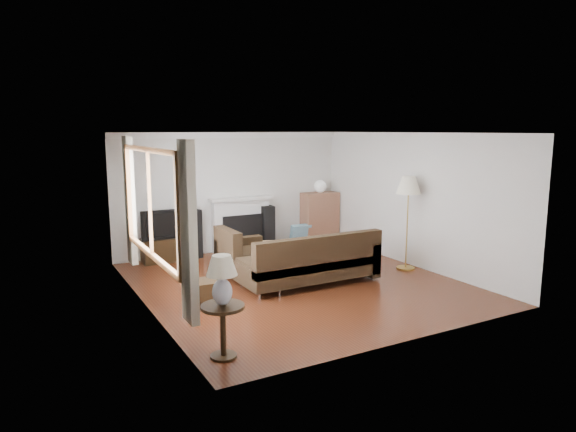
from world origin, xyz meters
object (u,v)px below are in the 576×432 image
tv_stand (166,249)px  sectional_sofa (309,260)px  bookshelf (320,217)px  floor_lamp (407,223)px  side_table (223,331)px  coffee_table (274,254)px

tv_stand → sectional_sofa: size_ratio=0.37×
tv_stand → bookshelf: (3.56, 0.02, 0.34)m
bookshelf → floor_lamp: (0.16, -2.73, 0.29)m
tv_stand → floor_lamp: (3.72, -2.71, 0.63)m
floor_lamp → side_table: size_ratio=2.78×
sectional_sofa → coffee_table: sectional_sofa is taller
sectional_sofa → side_table: size_ratio=4.11×
coffee_table → floor_lamp: 2.55m
sectional_sofa → floor_lamp: bearing=-2.1°
sectional_sofa → side_table: sectional_sofa is taller
tv_stand → side_table: size_ratio=1.50×
tv_stand → side_table: bearing=-97.9°
coffee_table → side_table: size_ratio=1.80×
tv_stand → side_table: (-0.64, -4.59, 0.08)m
bookshelf → coffee_table: 2.34m
tv_stand → side_table: 4.63m
sectional_sofa → coffee_table: (0.02, 1.31, -0.19)m
bookshelf → side_table: bearing=-132.4°
bookshelf → sectional_sofa: size_ratio=0.45×
floor_lamp → coffee_table: bearing=145.9°
sectional_sofa → coffee_table: 1.32m
coffee_table → floor_lamp: (2.04, -1.38, 0.64)m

